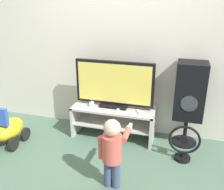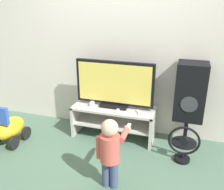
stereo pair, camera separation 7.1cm
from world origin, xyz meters
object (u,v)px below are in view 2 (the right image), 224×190
at_px(television, 114,85).
at_px(ride_on_toy, 9,128).
at_px(remote_primary, 139,112).
at_px(child, 110,148).
at_px(remote_secondary, 117,111).
at_px(speaker_tower, 190,93).
at_px(floor_fan, 183,146).
at_px(game_console, 93,103).

bearing_deg(television, ride_on_toy, -154.95).
distance_m(television, remote_primary, 0.49).
bearing_deg(child, television, 104.66).
height_order(remote_secondary, speaker_tower, speaker_tower).
bearing_deg(ride_on_toy, speaker_tower, 16.56).
bearing_deg(ride_on_toy, television, 25.05).
height_order(remote_primary, floor_fan, remote_primary).
bearing_deg(remote_primary, television, 163.35).
bearing_deg(remote_primary, ride_on_toy, -163.37).
bearing_deg(ride_on_toy, game_console, 30.09).
bearing_deg(child, speaker_tower, 56.43).
distance_m(television, remote_secondary, 0.35).
xyz_separation_m(game_console, remote_primary, (0.67, -0.08, -0.02)).
height_order(television, floor_fan, television).
distance_m(child, floor_fan, 1.00).
bearing_deg(remote_secondary, speaker_tower, 13.84).
bearing_deg(remote_secondary, floor_fan, -11.90).
bearing_deg(remote_secondary, television, 120.70).
xyz_separation_m(television, speaker_tower, (0.97, 0.07, -0.03)).
relative_size(remote_primary, ride_on_toy, 0.23).
bearing_deg(television, speaker_tower, 4.12).
bearing_deg(remote_primary, game_console, 173.45).
bearing_deg(ride_on_toy, child, -14.40).
height_order(game_console, remote_primary, game_console).
height_order(remote_primary, ride_on_toy, ride_on_toy).
bearing_deg(floor_fan, remote_secondary, 168.10).
bearing_deg(ride_on_toy, floor_fan, 6.87).
height_order(remote_secondary, floor_fan, remote_secondary).
relative_size(remote_primary, child, 0.17).
distance_m(remote_secondary, child, 0.87).
bearing_deg(speaker_tower, ride_on_toy, -163.44).
height_order(remote_primary, speaker_tower, speaker_tower).
xyz_separation_m(television, game_console, (-0.30, -0.03, -0.29)).
xyz_separation_m(remote_secondary, ride_on_toy, (-1.37, -0.45, -0.24)).
xyz_separation_m(television, remote_primary, (0.36, -0.11, -0.30)).
bearing_deg(television, remote_secondary, -59.30).
relative_size(remote_primary, speaker_tower, 0.12).
xyz_separation_m(child, floor_fan, (0.70, 0.67, -0.25)).
bearing_deg(speaker_tower, remote_secondary, -166.16).
bearing_deg(ride_on_toy, remote_secondary, 18.27).
distance_m(game_console, remote_primary, 0.67).
height_order(game_console, remote_secondary, game_console).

